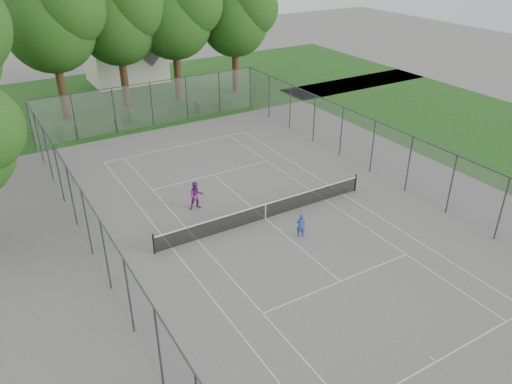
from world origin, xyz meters
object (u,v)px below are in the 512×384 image
tennis_net (265,211)px  girl_player (301,225)px  house (124,45)px  woman_player (196,196)px

tennis_net → girl_player: (0.63, -2.40, 0.15)m
house → woman_player: house is taller
tennis_net → woman_player: woman_player is taller
tennis_net → girl_player: size_ratio=9.75×
tennis_net → woman_player: 4.04m
tennis_net → woman_player: size_ratio=7.80×
house → woman_player: (-5.20, -28.00, -2.80)m
tennis_net → house: bearing=85.4°
tennis_net → house: house is taller
girl_player → woman_player: woman_player is taller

